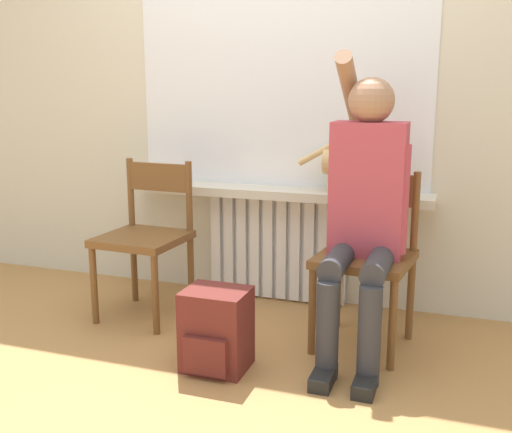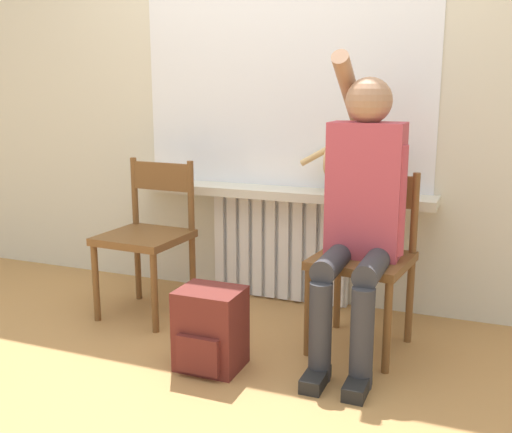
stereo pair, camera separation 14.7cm
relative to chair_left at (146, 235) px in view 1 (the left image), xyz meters
The scene contains 10 objects.
ground_plane 1.01m from the chair_left, 48.17° to the right, with size 12.00×12.00×0.00m, color #B27F47.
wall_with_window 1.21m from the chair_left, 43.09° to the left, with size 7.00×0.06×2.70m.
radiator 0.78m from the chair_left, 38.85° to the left, with size 0.83×0.08×0.63m.
windowsill 0.76m from the chair_left, 34.88° to the left, with size 1.79×0.23×0.05m.
window_glass 1.12m from the chair_left, 41.25° to the left, with size 1.72×0.01×1.11m.
chair_left is the anchor object (origin of this frame).
chair_right 1.21m from the chair_left, ahead, with size 0.48×0.48×0.85m.
person 1.24m from the chair_left, ahead, with size 0.36×0.95×1.41m.
cat 1.20m from the chair_left, 22.00° to the left, with size 0.52×0.14×0.27m.
backpack 0.84m from the chair_left, 38.42° to the right, with size 0.28×0.26×0.37m.
Camera 1 is at (1.01, -2.14, 1.25)m, focal length 42.00 mm.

